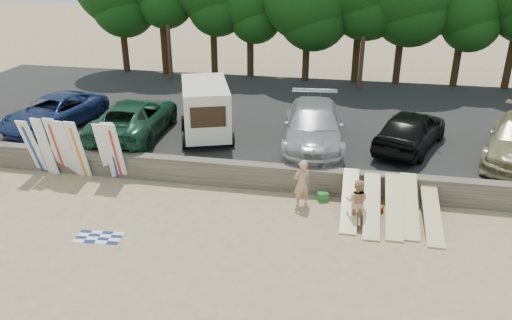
{
  "coord_description": "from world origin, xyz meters",
  "views": [
    {
      "loc": [
        1.42,
        -14.19,
        8.84
      ],
      "look_at": [
        -1.89,
        3.0,
        1.17
      ],
      "focal_mm": 35.0,
      "sensor_mm": 36.0,
      "label": 1
    }
  ],
  "objects_px": {
    "box_trailer": "(206,108)",
    "beachgoer_b": "(357,201)",
    "car_1": "(135,118)",
    "car_2": "(314,126)",
    "car_0": "(55,112)",
    "cooler": "(323,197)",
    "car_3": "(411,130)",
    "beachgoer_a": "(302,184)"
  },
  "relations": [
    {
      "from": "car_1",
      "to": "car_2",
      "type": "distance_m",
      "value": 8.1
    },
    {
      "from": "car_1",
      "to": "beachgoer_a",
      "type": "distance_m",
      "value": 9.02
    },
    {
      "from": "car_3",
      "to": "cooler",
      "type": "relative_size",
      "value": 13.19
    },
    {
      "from": "car_0",
      "to": "beachgoer_a",
      "type": "bearing_deg",
      "value": -6.81
    },
    {
      "from": "car_2",
      "to": "beachgoer_b",
      "type": "distance_m",
      "value": 5.38
    },
    {
      "from": "car_2",
      "to": "beachgoer_b",
      "type": "bearing_deg",
      "value": -73.36
    },
    {
      "from": "car_2",
      "to": "beachgoer_b",
      "type": "relative_size",
      "value": 3.88
    },
    {
      "from": "beachgoer_a",
      "to": "beachgoer_b",
      "type": "relative_size",
      "value": 1.11
    },
    {
      "from": "car_1",
      "to": "cooler",
      "type": "bearing_deg",
      "value": 155.3
    },
    {
      "from": "car_0",
      "to": "cooler",
      "type": "distance_m",
      "value": 13.51
    },
    {
      "from": "car_1",
      "to": "car_2",
      "type": "height_order",
      "value": "car_2"
    },
    {
      "from": "box_trailer",
      "to": "car_2",
      "type": "bearing_deg",
      "value": -21.71
    },
    {
      "from": "car_2",
      "to": "car_3",
      "type": "xyz_separation_m",
      "value": [
        4.08,
        0.52,
        -0.05
      ]
    },
    {
      "from": "box_trailer",
      "to": "beachgoer_b",
      "type": "height_order",
      "value": "box_trailer"
    },
    {
      "from": "cooler",
      "to": "box_trailer",
      "type": "bearing_deg",
      "value": 124.83
    },
    {
      "from": "car_2",
      "to": "box_trailer",
      "type": "bearing_deg",
      "value": 173.24
    },
    {
      "from": "car_1",
      "to": "beachgoer_a",
      "type": "height_order",
      "value": "car_1"
    },
    {
      "from": "car_2",
      "to": "beachgoer_b",
      "type": "xyz_separation_m",
      "value": [
        1.92,
        -4.96,
        -0.8
      ]
    },
    {
      "from": "box_trailer",
      "to": "car_0",
      "type": "bearing_deg",
      "value": 161.59
    },
    {
      "from": "box_trailer",
      "to": "car_0",
      "type": "relative_size",
      "value": 0.79
    },
    {
      "from": "car_1",
      "to": "cooler",
      "type": "distance_m",
      "value": 9.56
    },
    {
      "from": "car_0",
      "to": "box_trailer",
      "type": "bearing_deg",
      "value": 13.28
    },
    {
      "from": "cooler",
      "to": "car_1",
      "type": "bearing_deg",
      "value": 137.82
    },
    {
      "from": "car_2",
      "to": "beachgoer_a",
      "type": "xyz_separation_m",
      "value": [
        -0.04,
        -4.15,
        -0.71
      ]
    },
    {
      "from": "car_0",
      "to": "car_1",
      "type": "distance_m",
      "value": 4.13
    },
    {
      "from": "car_1",
      "to": "beachgoer_b",
      "type": "distance_m",
      "value": 11.13
    },
    {
      "from": "beachgoer_b",
      "to": "box_trailer",
      "type": "bearing_deg",
      "value": -27.1
    },
    {
      "from": "box_trailer",
      "to": "cooler",
      "type": "relative_size",
      "value": 11.31
    },
    {
      "from": "car_0",
      "to": "car_3",
      "type": "distance_m",
      "value": 16.3
    },
    {
      "from": "box_trailer",
      "to": "beachgoer_b",
      "type": "distance_m",
      "value": 8.58
    },
    {
      "from": "car_3",
      "to": "beachgoer_a",
      "type": "xyz_separation_m",
      "value": [
        -4.11,
        -4.67,
        -0.66
      ]
    },
    {
      "from": "box_trailer",
      "to": "car_1",
      "type": "xyz_separation_m",
      "value": [
        -3.27,
        -0.34,
        -0.56
      ]
    },
    {
      "from": "beachgoer_a",
      "to": "beachgoer_b",
      "type": "height_order",
      "value": "beachgoer_a"
    },
    {
      "from": "box_trailer",
      "to": "cooler",
      "type": "height_order",
      "value": "box_trailer"
    },
    {
      "from": "box_trailer",
      "to": "beachgoer_a",
      "type": "height_order",
      "value": "box_trailer"
    },
    {
      "from": "car_0",
      "to": "cooler",
      "type": "xyz_separation_m",
      "value": [
        12.94,
        -3.66,
        -1.3
      ]
    },
    {
      "from": "beachgoer_b",
      "to": "beachgoer_a",
      "type": "bearing_deg",
      "value": -12.22
    },
    {
      "from": "car_1",
      "to": "beachgoer_a",
      "type": "bearing_deg",
      "value": 150.35
    },
    {
      "from": "beachgoer_a",
      "to": "box_trailer",
      "type": "bearing_deg",
      "value": -72.89
    },
    {
      "from": "beachgoer_b",
      "to": "cooler",
      "type": "distance_m",
      "value": 1.92
    },
    {
      "from": "car_2",
      "to": "car_1",
      "type": "bearing_deg",
      "value": 176.56
    },
    {
      "from": "box_trailer",
      "to": "beachgoer_b",
      "type": "relative_size",
      "value": 2.69
    }
  ]
}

